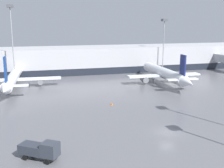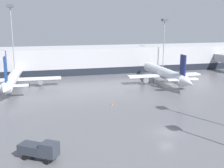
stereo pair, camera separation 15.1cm
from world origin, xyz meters
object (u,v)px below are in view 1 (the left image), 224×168
at_px(parked_jet_0, 164,73).
at_px(traffic_cone_0, 112,104).
at_px(apron_light_mast_4, 164,31).
at_px(service_truck_1, 41,149).
at_px(parked_jet_2, 13,78).
at_px(apron_light_mast_5, 11,23).

distance_m(parked_jet_0, traffic_cone_0, 27.59).
bearing_deg(apron_light_mast_4, service_truck_1, -128.27).
relative_size(parked_jet_0, service_truck_1, 6.16).
bearing_deg(parked_jet_2, traffic_cone_0, -134.66).
relative_size(parked_jet_0, apron_light_mast_4, 1.78).
bearing_deg(service_truck_1, traffic_cone_0, 89.87).
xyz_separation_m(apron_light_mast_4, apron_light_mast_5, (-49.99, -3.56, 2.49)).
bearing_deg(parked_jet_2, parked_jet_0, -94.89).
bearing_deg(parked_jet_2, service_truck_1, -169.41).
distance_m(traffic_cone_0, apron_light_mast_4, 47.07).
bearing_deg(apron_light_mast_4, traffic_cone_0, -129.66).
height_order(service_truck_1, apron_light_mast_4, apron_light_mast_4).
xyz_separation_m(parked_jet_2, traffic_cone_0, (21.48, -23.65, -2.42)).
height_order(apron_light_mast_4, apron_light_mast_5, apron_light_mast_5).
bearing_deg(apron_light_mast_5, apron_light_mast_4, 4.07).
bearing_deg(parked_jet_0, traffic_cone_0, 132.19).
xyz_separation_m(service_truck_1, apron_light_mast_4, (44.12, 55.93, 13.41)).
height_order(traffic_cone_0, apron_light_mast_5, apron_light_mast_5).
bearing_deg(apron_light_mast_5, traffic_cone_0, -55.29).
distance_m(service_truck_1, apron_light_mast_5, 55.05).
relative_size(parked_jet_2, apron_light_mast_4, 1.87).
xyz_separation_m(parked_jet_2, apron_light_mast_5, (0.06, 7.26, 14.58)).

